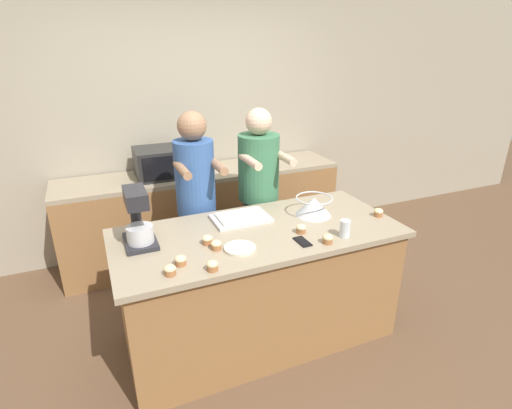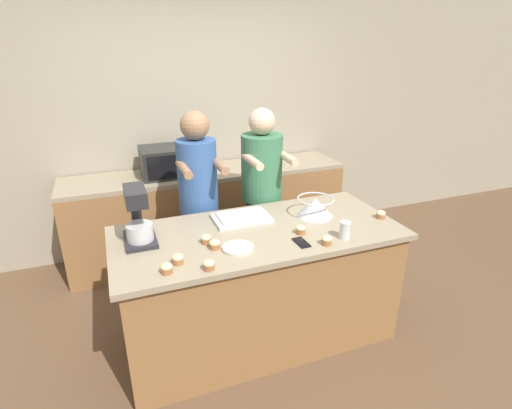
{
  "view_description": "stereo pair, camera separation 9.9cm",
  "coord_description": "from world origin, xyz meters",
  "px_view_note": "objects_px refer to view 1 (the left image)",
  "views": [
    {
      "loc": [
        -1.0,
        -2.3,
        2.12
      ],
      "look_at": [
        0.0,
        0.05,
        1.07
      ],
      "focal_mm": 28.0,
      "sensor_mm": 36.0,
      "label": 1
    },
    {
      "loc": [
        -0.91,
        -2.34,
        2.12
      ],
      "look_at": [
        0.0,
        0.05,
        1.07
      ],
      "focal_mm": 28.0,
      "sensor_mm": 36.0,
      "label": 2
    }
  ],
  "objects_px": {
    "person_right": "(259,199)",
    "cupcake_7": "(328,239)",
    "cell_phone": "(302,242)",
    "cupcake_2": "(170,270)",
    "stand_mixer": "(138,220)",
    "small_plate": "(240,248)",
    "cupcake_4": "(378,212)",
    "mixing_bowl": "(314,206)",
    "cupcake_0": "(207,240)",
    "microwave_oven": "(163,162)",
    "cupcake_3": "(212,266)",
    "cupcake_1": "(216,245)",
    "cupcake_5": "(301,229)",
    "drinking_glass": "(345,229)",
    "cupcake_6": "(180,260)",
    "baking_tray": "(241,218)",
    "person_left": "(197,206)"
  },
  "relations": [
    {
      "from": "microwave_oven",
      "to": "cupcake_3",
      "type": "bearing_deg",
      "value": -92.51
    },
    {
      "from": "stand_mixer",
      "to": "drinking_glass",
      "type": "bearing_deg",
      "value": -18.86
    },
    {
      "from": "cell_phone",
      "to": "cupcake_2",
      "type": "distance_m",
      "value": 0.89
    },
    {
      "from": "microwave_oven",
      "to": "drinking_glass",
      "type": "bearing_deg",
      "value": -63.1
    },
    {
      "from": "cupcake_4",
      "to": "cupcake_5",
      "type": "height_order",
      "value": "same"
    },
    {
      "from": "drinking_glass",
      "to": "cupcake_4",
      "type": "bearing_deg",
      "value": 23.16
    },
    {
      "from": "small_plate",
      "to": "cupcake_5",
      "type": "height_order",
      "value": "cupcake_5"
    },
    {
      "from": "cupcake_4",
      "to": "cupcake_2",
      "type": "bearing_deg",
      "value": -173.01
    },
    {
      "from": "cupcake_1",
      "to": "cupcake_7",
      "type": "bearing_deg",
      "value": -16.53
    },
    {
      "from": "microwave_oven",
      "to": "cupcake_6",
      "type": "height_order",
      "value": "microwave_oven"
    },
    {
      "from": "person_right",
      "to": "cupcake_1",
      "type": "height_order",
      "value": "person_right"
    },
    {
      "from": "cupcake_0",
      "to": "mixing_bowl",
      "type": "bearing_deg",
      "value": 9.04
    },
    {
      "from": "cupcake_6",
      "to": "cupcake_7",
      "type": "distance_m",
      "value": 0.95
    },
    {
      "from": "person_left",
      "to": "cupcake_6",
      "type": "relative_size",
      "value": 23.85
    },
    {
      "from": "stand_mixer",
      "to": "cupcake_1",
      "type": "distance_m",
      "value": 0.53
    },
    {
      "from": "drinking_glass",
      "to": "cupcake_4",
      "type": "height_order",
      "value": "drinking_glass"
    },
    {
      "from": "cupcake_0",
      "to": "cupcake_6",
      "type": "bearing_deg",
      "value": -139.21
    },
    {
      "from": "cupcake_1",
      "to": "person_left",
      "type": "bearing_deg",
      "value": 83.67
    },
    {
      "from": "cell_phone",
      "to": "cupcake_3",
      "type": "xyz_separation_m",
      "value": [
        -0.65,
        -0.1,
        0.03
      ]
    },
    {
      "from": "person_right",
      "to": "cupcake_7",
      "type": "distance_m",
      "value": 1.0
    },
    {
      "from": "mixing_bowl",
      "to": "cupcake_0",
      "type": "xyz_separation_m",
      "value": [
        -0.88,
        -0.14,
        -0.04
      ]
    },
    {
      "from": "mixing_bowl",
      "to": "cell_phone",
      "type": "relative_size",
      "value": 1.92
    },
    {
      "from": "stand_mixer",
      "to": "person_right",
      "type": "bearing_deg",
      "value": 26.06
    },
    {
      "from": "cell_phone",
      "to": "microwave_oven",
      "type": "bearing_deg",
      "value": 108.74
    },
    {
      "from": "small_plate",
      "to": "cupcake_4",
      "type": "bearing_deg",
      "value": 3.82
    },
    {
      "from": "stand_mixer",
      "to": "small_plate",
      "type": "distance_m",
      "value": 0.68
    },
    {
      "from": "cell_phone",
      "to": "cupcake_7",
      "type": "xyz_separation_m",
      "value": [
        0.15,
        -0.07,
        0.03
      ]
    },
    {
      "from": "cupcake_3",
      "to": "cell_phone",
      "type": "bearing_deg",
      "value": 8.7
    },
    {
      "from": "stand_mixer",
      "to": "cupcake_3",
      "type": "distance_m",
      "value": 0.62
    },
    {
      "from": "cupcake_0",
      "to": "cupcake_7",
      "type": "distance_m",
      "value": 0.79
    },
    {
      "from": "person_right",
      "to": "cell_phone",
      "type": "xyz_separation_m",
      "value": [
        -0.09,
        -0.92,
        0.04
      ]
    },
    {
      "from": "cupcake_1",
      "to": "cupcake_3",
      "type": "height_order",
      "value": "same"
    },
    {
      "from": "cupcake_3",
      "to": "cupcake_5",
      "type": "bearing_deg",
      "value": 17.9
    },
    {
      "from": "stand_mixer",
      "to": "drinking_glass",
      "type": "relative_size",
      "value": 3.16
    },
    {
      "from": "cupcake_5",
      "to": "mixing_bowl",
      "type": "bearing_deg",
      "value": 44.51
    },
    {
      "from": "cupcake_2",
      "to": "stand_mixer",
      "type": "bearing_deg",
      "value": 102.34
    },
    {
      "from": "baking_tray",
      "to": "cupcake_6",
      "type": "bearing_deg",
      "value": -140.57
    },
    {
      "from": "microwave_oven",
      "to": "drinking_glass",
      "type": "distance_m",
      "value": 1.93
    },
    {
      "from": "stand_mixer",
      "to": "microwave_oven",
      "type": "distance_m",
      "value": 1.35
    },
    {
      "from": "cupcake_5",
      "to": "cupcake_7",
      "type": "distance_m",
      "value": 0.22
    },
    {
      "from": "drinking_glass",
      "to": "cupcake_7",
      "type": "xyz_separation_m",
      "value": [
        -0.16,
        -0.04,
        -0.03
      ]
    },
    {
      "from": "person_right",
      "to": "cupcake_2",
      "type": "relative_size",
      "value": 23.71
    },
    {
      "from": "cupcake_7",
      "to": "drinking_glass",
      "type": "bearing_deg",
      "value": 12.81
    },
    {
      "from": "microwave_oven",
      "to": "cupcake_2",
      "type": "relative_size",
      "value": 7.51
    },
    {
      "from": "stand_mixer",
      "to": "cupcake_0",
      "type": "distance_m",
      "value": 0.46
    },
    {
      "from": "small_plate",
      "to": "stand_mixer",
      "type": "bearing_deg",
      "value": 149.9
    },
    {
      "from": "stand_mixer",
      "to": "baking_tray",
      "type": "height_order",
      "value": "stand_mixer"
    },
    {
      "from": "microwave_oven",
      "to": "cupcake_1",
      "type": "relative_size",
      "value": 7.51
    },
    {
      "from": "microwave_oven",
      "to": "cupcake_7",
      "type": "height_order",
      "value": "microwave_oven"
    },
    {
      "from": "person_right",
      "to": "cupcake_2",
      "type": "distance_m",
      "value": 1.38
    }
  ]
}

